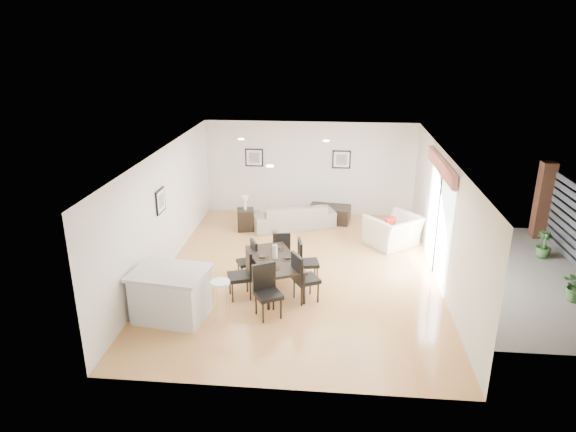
# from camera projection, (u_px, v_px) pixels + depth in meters

# --- Properties ---
(ground) EXTENTS (8.00, 8.00, 0.00)m
(ground) POSITION_uv_depth(u_px,v_px,m) (299.00, 272.00, 11.43)
(ground) COLOR tan
(ground) RESTS_ON ground
(wall_back) EXTENTS (6.00, 0.04, 2.70)m
(wall_back) POSITION_uv_depth(u_px,v_px,m) (310.00, 169.00, 14.72)
(wall_back) COLOR silver
(wall_back) RESTS_ON ground
(wall_front) EXTENTS (6.00, 0.04, 2.70)m
(wall_front) POSITION_uv_depth(u_px,v_px,m) (279.00, 310.00, 7.23)
(wall_front) COLOR silver
(wall_front) RESTS_ON ground
(wall_left) EXTENTS (0.04, 8.00, 2.70)m
(wall_left) POSITION_uv_depth(u_px,v_px,m) (163.00, 211.00, 11.24)
(wall_left) COLOR silver
(wall_left) RESTS_ON ground
(wall_right) EXTENTS (0.04, 8.00, 2.70)m
(wall_right) POSITION_uv_depth(u_px,v_px,m) (443.00, 220.00, 10.71)
(wall_right) COLOR silver
(wall_right) RESTS_ON ground
(ceiling) EXTENTS (6.00, 8.00, 0.02)m
(ceiling) POSITION_uv_depth(u_px,v_px,m) (300.00, 153.00, 10.52)
(ceiling) COLOR white
(ceiling) RESTS_ON wall_back
(sofa) EXTENTS (2.37, 1.58, 0.65)m
(sofa) POSITION_uv_depth(u_px,v_px,m) (293.00, 216.00, 13.97)
(sofa) COLOR gray
(sofa) RESTS_ON ground
(armchair) EXTENTS (1.59, 1.57, 0.78)m
(armchair) POSITION_uv_depth(u_px,v_px,m) (393.00, 231.00, 12.74)
(armchair) COLOR beige
(armchair) RESTS_ON ground
(courtyard_plant_b) EXTENTS (0.43, 0.43, 0.64)m
(courtyard_plant_b) POSITION_uv_depth(u_px,v_px,m) (544.00, 245.00, 12.08)
(courtyard_plant_b) COLOR #345C27
(courtyard_plant_b) RESTS_ON ground
(dining_table) EXTENTS (1.41, 1.85, 0.69)m
(dining_table) POSITION_uv_depth(u_px,v_px,m) (275.00, 262.00, 10.49)
(dining_table) COLOR black
(dining_table) RESTS_ON ground
(dining_chair_wnear) EXTENTS (0.58, 0.58, 1.01)m
(dining_chair_wnear) POSITION_uv_depth(u_px,v_px,m) (244.00, 271.00, 10.19)
(dining_chair_wnear) COLOR black
(dining_chair_wnear) RESTS_ON ground
(dining_chair_wfar) EXTENTS (0.52, 0.52, 0.86)m
(dining_chair_wfar) POSITION_uv_depth(u_px,v_px,m) (250.00, 258.00, 11.01)
(dining_chair_wfar) COLOR black
(dining_chair_wfar) RESTS_ON ground
(dining_chair_enear) EXTENTS (0.62, 0.62, 1.02)m
(dining_chair_enear) POSITION_uv_depth(u_px,v_px,m) (302.00, 275.00, 10.02)
(dining_chair_enear) COLOR black
(dining_chair_enear) RESTS_ON ground
(dining_chair_efar) EXTENTS (0.50, 0.50, 0.94)m
(dining_chair_efar) POSITION_uv_depth(u_px,v_px,m) (305.00, 259.00, 10.84)
(dining_chair_efar) COLOR black
(dining_chair_efar) RESTS_ON ground
(dining_chair_head) EXTENTS (0.62, 0.62, 1.01)m
(dining_chair_head) POSITION_uv_depth(u_px,v_px,m) (266.00, 287.00, 9.54)
(dining_chair_head) COLOR black
(dining_chair_head) RESTS_ON ground
(dining_chair_foot) EXTENTS (0.47, 0.47, 0.87)m
(dining_chair_foot) POSITION_uv_depth(u_px,v_px,m) (281.00, 248.00, 11.50)
(dining_chair_foot) COLOR black
(dining_chair_foot) RESTS_ON ground
(vase) EXTENTS (0.81, 1.25, 0.63)m
(vase) POSITION_uv_depth(u_px,v_px,m) (275.00, 247.00, 10.37)
(vase) COLOR white
(vase) RESTS_ON dining_table
(coffee_table) EXTENTS (1.21, 0.84, 0.45)m
(coffee_table) POSITION_uv_depth(u_px,v_px,m) (329.00, 214.00, 14.43)
(coffee_table) COLOR black
(coffee_table) RESTS_ON ground
(side_table) EXTENTS (0.51, 0.51, 0.58)m
(side_table) POSITION_uv_depth(u_px,v_px,m) (246.00, 220.00, 13.80)
(side_table) COLOR black
(side_table) RESTS_ON ground
(table_lamp) EXTENTS (0.19, 0.19, 0.37)m
(table_lamp) POSITION_uv_depth(u_px,v_px,m) (245.00, 201.00, 13.62)
(table_lamp) COLOR white
(table_lamp) RESTS_ON side_table
(cushion) EXTENTS (0.30, 0.30, 0.32)m
(cushion) POSITION_uv_depth(u_px,v_px,m) (390.00, 224.00, 12.58)
(cushion) COLOR #A91915
(cushion) RESTS_ON armchair
(kitchen_island) EXTENTS (1.49, 1.23, 0.95)m
(kitchen_island) POSITION_uv_depth(u_px,v_px,m) (171.00, 294.00, 9.49)
(kitchen_island) COLOR silver
(kitchen_island) RESTS_ON ground
(bar_stool) EXTENTS (0.36, 0.36, 0.78)m
(bar_stool) POSITION_uv_depth(u_px,v_px,m) (220.00, 287.00, 9.34)
(bar_stool) COLOR white
(bar_stool) RESTS_ON ground
(framed_print_back_left) EXTENTS (0.52, 0.04, 0.52)m
(framed_print_back_left) POSITION_uv_depth(u_px,v_px,m) (254.00, 158.00, 14.74)
(framed_print_back_left) COLOR black
(framed_print_back_left) RESTS_ON wall_back
(framed_print_back_right) EXTENTS (0.52, 0.04, 0.52)m
(framed_print_back_right) POSITION_uv_depth(u_px,v_px,m) (341.00, 159.00, 14.52)
(framed_print_back_right) COLOR black
(framed_print_back_right) RESTS_ON wall_back
(framed_print_left_wall) EXTENTS (0.04, 0.52, 0.52)m
(framed_print_left_wall) POSITION_uv_depth(u_px,v_px,m) (161.00, 201.00, 10.95)
(framed_print_left_wall) COLOR black
(framed_print_left_wall) RESTS_ON wall_left
(sliding_door) EXTENTS (0.12, 2.70, 2.57)m
(sliding_door) POSITION_uv_depth(u_px,v_px,m) (439.00, 201.00, 10.89)
(sliding_door) COLOR white
(sliding_door) RESTS_ON wall_right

